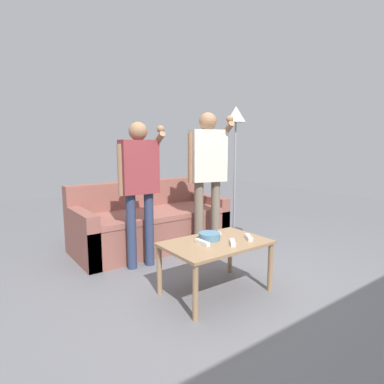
% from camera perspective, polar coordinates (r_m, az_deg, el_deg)
% --- Properties ---
extents(ground_plane, '(12.00, 12.00, 0.00)m').
position_cam_1_polar(ground_plane, '(3.04, 4.21, -16.33)').
color(ground_plane, slate).
extents(couch, '(1.88, 0.86, 0.80)m').
position_cam_1_polar(couch, '(4.06, -7.55, -5.66)').
color(couch, brown).
rests_on(couch, ground).
extents(coffee_table, '(0.88, 0.58, 0.45)m').
position_cam_1_polar(coffee_table, '(2.77, 4.27, -10.07)').
color(coffee_table, '#997551').
rests_on(coffee_table, ground).
extents(snack_bowl, '(0.19, 0.19, 0.06)m').
position_cam_1_polar(snack_bowl, '(2.81, 3.16, -7.89)').
color(snack_bowl, teal).
rests_on(snack_bowl, coffee_table).
extents(game_remote_nunchuk, '(0.06, 0.09, 0.05)m').
position_cam_1_polar(game_remote_nunchuk, '(2.91, 4.59, -7.42)').
color(game_remote_nunchuk, white).
rests_on(game_remote_nunchuk, coffee_table).
extents(floor_lamp, '(0.28, 0.28, 1.81)m').
position_cam_1_polar(floor_lamp, '(4.66, 7.83, 11.37)').
color(floor_lamp, '#2D2D33').
rests_on(floor_lamp, ground).
extents(player_right, '(0.48, 0.42, 1.63)m').
position_cam_1_polar(player_right, '(3.68, 2.83, 4.66)').
color(player_right, '#756656').
rests_on(player_right, ground).
extents(player_left, '(0.44, 0.33, 1.50)m').
position_cam_1_polar(player_left, '(3.27, -9.44, 2.56)').
color(player_left, '#2D3856').
rests_on(player_left, ground).
extents(game_remote_wand_near, '(0.04, 0.16, 0.03)m').
position_cam_1_polar(game_remote_wand_near, '(2.69, 1.88, -9.00)').
color(game_remote_wand_near, white).
rests_on(game_remote_wand_near, coffee_table).
extents(game_remote_wand_far, '(0.12, 0.14, 0.03)m').
position_cam_1_polar(game_remote_wand_far, '(2.70, 7.28, -8.96)').
color(game_remote_wand_far, white).
rests_on(game_remote_wand_far, coffee_table).
extents(game_remote_wand_spare, '(0.11, 0.15, 0.03)m').
position_cam_1_polar(game_remote_wand_spare, '(2.87, 10.12, -7.99)').
color(game_remote_wand_spare, white).
rests_on(game_remote_wand_spare, coffee_table).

